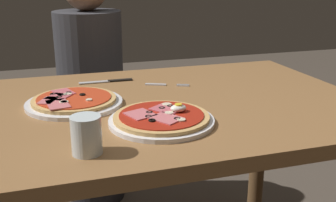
{
  "coord_description": "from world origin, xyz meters",
  "views": [
    {
      "loc": [
        -0.4,
        -1.15,
        1.16
      ],
      "look_at": [
        -0.07,
        -0.09,
        0.8
      ],
      "focal_mm": 43.29,
      "sensor_mm": 36.0,
      "label": 1
    }
  ],
  "objects_px": {
    "pizza_foreground": "(162,119)",
    "water_glass_near": "(87,137)",
    "pizza_across_left": "(74,101)",
    "diner_person": "(92,97)",
    "knife": "(110,81)",
    "dining_table": "(180,135)",
    "fork": "(164,85)"
  },
  "relations": [
    {
      "from": "dining_table",
      "to": "diner_person",
      "type": "xyz_separation_m",
      "value": [
        -0.19,
        0.8,
        -0.09
      ]
    },
    {
      "from": "fork",
      "to": "dining_table",
      "type": "bearing_deg",
      "value": -89.1
    },
    {
      "from": "dining_table",
      "to": "pizza_across_left",
      "type": "bearing_deg",
      "value": 171.91
    },
    {
      "from": "water_glass_near",
      "to": "knife",
      "type": "relative_size",
      "value": 0.45
    },
    {
      "from": "pizza_across_left",
      "to": "diner_person",
      "type": "xyz_separation_m",
      "value": [
        0.14,
        0.75,
        -0.22
      ]
    },
    {
      "from": "fork",
      "to": "knife",
      "type": "bearing_deg",
      "value": 148.89
    },
    {
      "from": "pizza_foreground",
      "to": "fork",
      "type": "distance_m",
      "value": 0.37
    },
    {
      "from": "pizza_foreground",
      "to": "water_glass_near",
      "type": "bearing_deg",
      "value": -148.2
    },
    {
      "from": "pizza_foreground",
      "to": "knife",
      "type": "distance_m",
      "value": 0.46
    },
    {
      "from": "knife",
      "to": "dining_table",
      "type": "bearing_deg",
      "value": -57.84
    },
    {
      "from": "dining_table",
      "to": "diner_person",
      "type": "height_order",
      "value": "diner_person"
    },
    {
      "from": "dining_table",
      "to": "fork",
      "type": "xyz_separation_m",
      "value": [
        -0.0,
        0.18,
        0.12
      ]
    },
    {
      "from": "pizza_across_left",
      "to": "diner_person",
      "type": "distance_m",
      "value": 0.8
    },
    {
      "from": "water_glass_near",
      "to": "fork",
      "type": "xyz_separation_m",
      "value": [
        0.32,
        0.49,
        -0.04
      ]
    },
    {
      "from": "water_glass_near",
      "to": "fork",
      "type": "height_order",
      "value": "water_glass_near"
    },
    {
      "from": "dining_table",
      "to": "water_glass_near",
      "type": "height_order",
      "value": "water_glass_near"
    },
    {
      "from": "water_glass_near",
      "to": "pizza_foreground",
      "type": "bearing_deg",
      "value": 31.8
    },
    {
      "from": "pizza_across_left",
      "to": "fork",
      "type": "bearing_deg",
      "value": 21.98
    },
    {
      "from": "pizza_across_left",
      "to": "water_glass_near",
      "type": "xyz_separation_m",
      "value": [
        -0.0,
        -0.36,
        0.03
      ]
    },
    {
      "from": "pizza_foreground",
      "to": "diner_person",
      "type": "relative_size",
      "value": 0.24
    },
    {
      "from": "water_glass_near",
      "to": "diner_person",
      "type": "bearing_deg",
      "value": 83.05
    },
    {
      "from": "pizza_foreground",
      "to": "water_glass_near",
      "type": "height_order",
      "value": "water_glass_near"
    },
    {
      "from": "pizza_foreground",
      "to": "knife",
      "type": "bearing_deg",
      "value": 97.8
    },
    {
      "from": "dining_table",
      "to": "water_glass_near",
      "type": "distance_m",
      "value": 0.48
    },
    {
      "from": "pizza_foreground",
      "to": "water_glass_near",
      "type": "relative_size",
      "value": 3.24
    },
    {
      "from": "dining_table",
      "to": "knife",
      "type": "height_order",
      "value": "knife"
    },
    {
      "from": "water_glass_near",
      "to": "diner_person",
      "type": "height_order",
      "value": "diner_person"
    },
    {
      "from": "pizza_across_left",
      "to": "diner_person",
      "type": "height_order",
      "value": "diner_person"
    },
    {
      "from": "diner_person",
      "to": "knife",
      "type": "bearing_deg",
      "value": 91.49
    },
    {
      "from": "pizza_foreground",
      "to": "diner_person",
      "type": "distance_m",
      "value": 1.01
    },
    {
      "from": "fork",
      "to": "pizza_across_left",
      "type": "bearing_deg",
      "value": -158.02
    },
    {
      "from": "knife",
      "to": "diner_person",
      "type": "relative_size",
      "value": 0.17
    }
  ]
}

